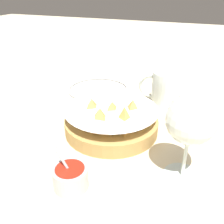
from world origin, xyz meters
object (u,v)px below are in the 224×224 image
Objects in this scene: wine_glass at (191,122)px; side_plate at (98,89)px; sauce_cup at (69,176)px; beer_mug at (166,91)px; food_basket at (112,120)px.

side_plate is (0.33, -0.33, -0.12)m from wine_glass.
wine_glass is (-0.20, -0.11, 0.10)m from sauce_cup.
beer_mug is at bearing -104.49° from sauce_cup.
sauce_cup is at bearing 28.39° from wine_glass.
food_basket is 1.76× the size of beer_mug.
beer_mug is 0.60× the size of side_plate.
sauce_cup is (0.01, 0.21, -0.01)m from food_basket.
side_plate is at bearing -73.05° from sauce_cup.
sauce_cup is 0.79× the size of beer_mug.
wine_glass reaches higher than beer_mug.
wine_glass is 0.78× the size of side_plate.
side_plate is (0.13, -0.44, -0.02)m from sauce_cup.
sauce_cup is 0.60× the size of wine_glass.
beer_mug reaches higher than food_basket.
side_plate is at bearing -58.82° from food_basket.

